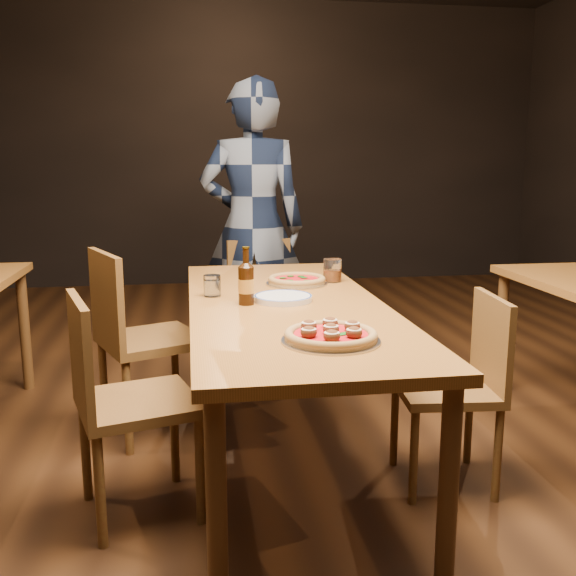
{
  "coord_description": "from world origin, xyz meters",
  "views": [
    {
      "loc": [
        -0.39,
        -2.58,
        1.33
      ],
      "look_at": [
        0.0,
        -0.05,
        0.82
      ],
      "focal_mm": 40.0,
      "sensor_mm": 36.0,
      "label": 1
    }
  ],
  "objects": [
    {
      "name": "pizza_meatball",
      "position": [
        0.05,
        -0.61,
        0.77
      ],
      "size": [
        0.33,
        0.33,
        0.06
      ],
      "rotation": [
        0.0,
        0.0,
        0.07
      ],
      "color": "#B7B7BF",
      "rests_on": "table_main"
    },
    {
      "name": "amber_glass",
      "position": [
        0.29,
        0.43,
        0.81
      ],
      "size": [
        0.09,
        0.09,
        0.11
      ],
      "primitive_type": "cylinder",
      "color": "#8E4410",
      "rests_on": "table_main"
    },
    {
      "name": "plate_stack",
      "position": [
        -0.01,
        0.03,
        0.76
      ],
      "size": [
        0.25,
        0.25,
        0.02
      ],
      "primitive_type": "cylinder",
      "color": "white",
      "rests_on": "table_main"
    },
    {
      "name": "pizza_margherita",
      "position": [
        0.11,
        0.39,
        0.77
      ],
      "size": [
        0.29,
        0.29,
        0.04
      ],
      "rotation": [
        0.0,
        0.0,
        -0.11
      ],
      "color": "#B7B7BF",
      "rests_on": "table_main"
    },
    {
      "name": "chair_main_e",
      "position": [
        0.63,
        -0.22,
        0.42
      ],
      "size": [
        0.42,
        0.42,
        0.83
      ],
      "primitive_type": null,
      "rotation": [
        0.0,
        0.0,
        -1.66
      ],
      "color": "#582F17",
      "rests_on": "ground"
    },
    {
      "name": "room_shell",
      "position": [
        0.0,
        0.0,
        1.86
      ],
      "size": [
        9.0,
        9.0,
        9.0
      ],
      "color": "black",
      "rests_on": "ground"
    },
    {
      "name": "table_main",
      "position": [
        0.0,
        0.0,
        0.68
      ],
      "size": [
        0.8,
        2.0,
        0.75
      ],
      "color": "brown",
      "rests_on": "ground"
    },
    {
      "name": "chair_end",
      "position": [
        0.08,
        1.24,
        0.44
      ],
      "size": [
        0.48,
        0.48,
        0.88
      ],
      "primitive_type": null,
      "rotation": [
        0.0,
        0.0,
        0.17
      ],
      "color": "#582F17",
      "rests_on": "ground"
    },
    {
      "name": "ground",
      "position": [
        0.0,
        0.0,
        0.0
      ],
      "size": [
        9.0,
        9.0,
        0.0
      ],
      "primitive_type": "plane",
      "color": "black"
    },
    {
      "name": "beer_bottle",
      "position": [
        -0.17,
        -0.02,
        0.83
      ],
      "size": [
        0.07,
        0.07,
        0.23
      ],
      "rotation": [
        0.0,
        0.0,
        -0.09
      ],
      "color": "black",
      "rests_on": "table_main"
    },
    {
      "name": "diner",
      "position": [
        0.01,
        1.5,
        0.92
      ],
      "size": [
        0.71,
        0.51,
        1.83
      ],
      "primitive_type": "imported",
      "rotation": [
        0.0,
        0.0,
        3.03
      ],
      "color": "black",
      "rests_on": "ground"
    },
    {
      "name": "chair_main_sw",
      "position": [
        -0.59,
        0.5,
        0.48
      ],
      "size": [
        0.59,
        0.59,
        0.96
      ],
      "primitive_type": null,
      "rotation": [
        0.0,
        0.0,
        1.97
      ],
      "color": "#582F17",
      "rests_on": "ground"
    },
    {
      "name": "water_glass",
      "position": [
        -0.3,
        0.17,
        0.8
      ],
      "size": [
        0.07,
        0.07,
        0.09
      ],
      "primitive_type": "cylinder",
      "color": "white",
      "rests_on": "table_main"
    },
    {
      "name": "chair_main_nw",
      "position": [
        -0.6,
        -0.26,
        0.45
      ],
      "size": [
        0.52,
        0.52,
        0.9
      ],
      "primitive_type": null,
      "rotation": [
        0.0,
        0.0,
        1.85
      ],
      "color": "#582F17",
      "rests_on": "ground"
    }
  ]
}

